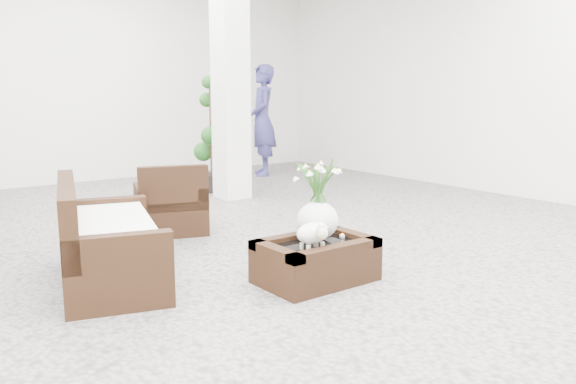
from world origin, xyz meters
TOP-DOWN VIEW (x-y plane):
  - ground at (0.00, 0.00)m, footprint 11.00×11.00m
  - column at (1.20, 2.80)m, footprint 0.40×0.40m
  - coffee_table at (-0.20, -0.73)m, footprint 0.90×0.60m
  - sheep_figurine at (-0.32, -0.83)m, footprint 0.28×0.23m
  - planter_narcissus at (-0.10, -0.63)m, footprint 0.44×0.44m
  - tealight at (0.10, -0.71)m, footprint 0.04×0.04m
  - armchair at (-0.39, 1.48)m, footprint 0.88×0.87m
  - loveseat at (-1.50, 0.26)m, footprint 1.14×1.69m
  - topiary at (1.23, 3.41)m, footprint 0.45×0.45m
  - shopper at (2.78, 4.33)m, footprint 0.72×0.84m

SIDE VIEW (x-z plane):
  - ground at x=0.00m, z-range 0.00..0.00m
  - coffee_table at x=-0.20m, z-range 0.00..0.31m
  - tealight at x=0.10m, z-range 0.31..0.34m
  - armchair at x=-0.39m, z-range 0.00..0.76m
  - loveseat at x=-1.50m, z-range 0.00..0.82m
  - sheep_figurine at x=-0.32m, z-range 0.31..0.52m
  - planter_narcissus at x=-0.10m, z-range 0.31..1.11m
  - topiary at x=1.23m, z-range 0.00..1.67m
  - shopper at x=2.78m, z-range 0.00..1.94m
  - column at x=1.20m, z-range 0.00..3.50m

